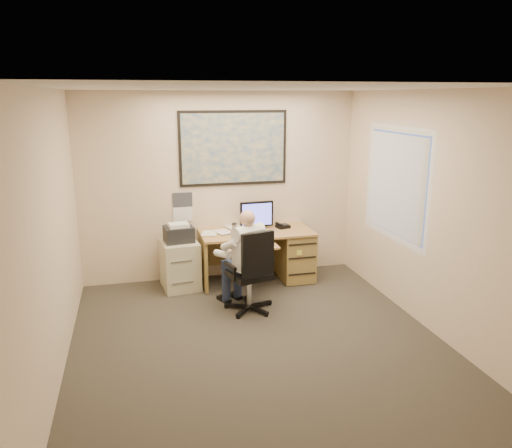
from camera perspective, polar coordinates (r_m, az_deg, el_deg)
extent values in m
cube|color=#343028|center=(5.59, 0.35, -13.59)|extent=(4.00, 4.50, 0.00)
cube|color=white|center=(4.93, 0.40, 15.30)|extent=(4.00, 4.50, 0.00)
cube|color=beige|center=(7.24, -4.08, 4.28)|extent=(4.00, 0.00, 2.70)
cube|color=beige|center=(3.09, 11.02, -10.31)|extent=(4.00, 0.00, 2.70)
cube|color=beige|center=(5.00, -22.42, -1.46)|extent=(0.00, 4.50, 2.70)
cube|color=beige|center=(5.90, 19.53, 1.12)|extent=(0.00, 4.50, 2.70)
cube|color=tan|center=(7.11, 0.07, -0.96)|extent=(1.60, 0.75, 0.03)
cube|color=#A08341|center=(7.38, 4.41, -3.48)|extent=(0.45, 0.70, 0.70)
cube|color=#A08341|center=(7.08, -6.08, -4.29)|extent=(0.04, 0.70, 0.70)
cube|color=#A08341|center=(7.51, -0.58, -2.38)|extent=(1.55, 0.03, 0.55)
cylinder|color=black|center=(7.25, 0.03, -0.45)|extent=(0.20, 0.20, 0.02)
cube|color=black|center=(7.18, 0.07, 1.12)|extent=(0.49, 0.07, 0.37)
cube|color=#555BE7|center=(7.16, 0.12, 1.08)|extent=(0.44, 0.03, 0.32)
cube|color=tan|center=(6.69, 0.19, -2.63)|extent=(0.55, 0.30, 0.02)
cube|color=beige|center=(6.68, 0.19, -2.44)|extent=(0.43, 0.14, 0.02)
cube|color=black|center=(7.30, 3.08, -0.27)|extent=(0.21, 0.20, 0.04)
cylinder|color=silver|center=(6.91, -2.49, -0.62)|extent=(0.07, 0.07, 0.16)
cylinder|color=white|center=(7.25, -1.38, -0.10)|extent=(0.09, 0.09, 0.11)
cube|color=white|center=(7.01, -3.50, -1.00)|extent=(0.60, 0.56, 0.02)
cube|color=#1E4C93|center=(7.18, -2.59, 8.64)|extent=(1.56, 0.03, 1.06)
cube|color=white|center=(7.21, -8.38, 1.92)|extent=(0.28, 0.01, 0.42)
cube|color=beige|center=(7.08, -8.69, -4.59)|extent=(0.54, 0.63, 0.67)
cube|color=black|center=(6.94, -8.83, -1.13)|extent=(0.42, 0.38, 0.21)
cube|color=white|center=(6.89, -8.85, -0.13)|extent=(0.29, 0.24, 0.05)
cylinder|color=silver|center=(6.32, -0.79, -7.67)|extent=(0.06, 0.06, 0.40)
cube|color=black|center=(6.24, -0.80, -5.81)|extent=(0.55, 0.55, 0.07)
cube|color=black|center=(5.91, -0.83, -3.60)|extent=(0.42, 0.16, 0.55)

